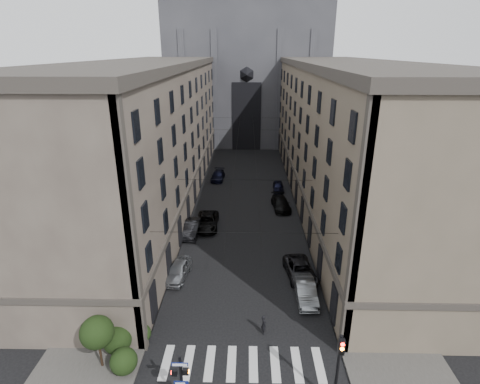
# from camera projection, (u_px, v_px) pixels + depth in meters

# --- Properties ---
(sidewalk_left) EXTENTS (7.00, 80.00, 0.15)m
(sidewalk_left) POSITION_uv_depth(u_px,v_px,m) (174.00, 196.00, 54.85)
(sidewalk_left) COLOR #383533
(sidewalk_left) RESTS_ON ground
(sidewalk_right) EXTENTS (7.00, 80.00, 0.15)m
(sidewalk_right) POSITION_uv_depth(u_px,v_px,m) (317.00, 197.00, 54.45)
(sidewalk_right) COLOR #383533
(sidewalk_right) RESTS_ON ground
(zebra_crossing) EXTENTS (11.00, 3.20, 0.01)m
(zebra_crossing) POSITION_uv_depth(u_px,v_px,m) (242.00, 363.00, 25.71)
(zebra_crossing) COLOR beige
(zebra_crossing) RESTS_ON ground
(building_left) EXTENTS (13.60, 60.60, 18.85)m
(building_left) POSITION_uv_depth(u_px,v_px,m) (149.00, 134.00, 51.60)
(building_left) COLOR #4B4139
(building_left) RESTS_ON ground
(building_right) EXTENTS (13.60, 60.60, 18.85)m
(building_right) POSITION_uv_depth(u_px,v_px,m) (344.00, 134.00, 51.09)
(building_right) COLOR brown
(building_right) RESTS_ON ground
(gothic_tower) EXTENTS (35.00, 23.00, 58.00)m
(gothic_tower) POSITION_uv_depth(u_px,v_px,m) (247.00, 61.00, 84.73)
(gothic_tower) COLOR #2D2D33
(gothic_tower) RESTS_ON ground
(pedestrian_signal_left) EXTENTS (1.02, 0.38, 4.00)m
(pedestrian_signal_left) POSITION_uv_depth(u_px,v_px,m) (181.00, 379.00, 21.69)
(pedestrian_signal_left) COLOR black
(pedestrian_signal_left) RESTS_ON ground
(traffic_light_right) EXTENTS (0.34, 0.50, 5.20)m
(traffic_light_right) POSITION_uv_depth(u_px,v_px,m) (339.00, 363.00, 21.56)
(traffic_light_right) COLOR black
(traffic_light_right) RESTS_ON ground
(shrub_cluster) EXTENTS (3.90, 4.40, 3.90)m
(shrub_cluster) POSITION_uv_depth(u_px,v_px,m) (114.00, 341.00, 25.24)
(shrub_cluster) COLOR black
(shrub_cluster) RESTS_ON sidewalk_left
(tram_wires) EXTENTS (14.00, 60.00, 0.43)m
(tram_wires) POSITION_uv_depth(u_px,v_px,m) (246.00, 150.00, 51.75)
(tram_wires) COLOR black
(tram_wires) RESTS_ON ground
(car_left_near) EXTENTS (2.42, 4.75, 1.55)m
(car_left_near) POSITION_uv_depth(u_px,v_px,m) (178.00, 270.00, 35.16)
(car_left_near) COLOR gray
(car_left_near) RESTS_ON ground
(car_left_midnear) EXTENTS (1.92, 4.90, 1.59)m
(car_left_midnear) POSITION_uv_depth(u_px,v_px,m) (192.00, 228.00, 43.38)
(car_left_midnear) COLOR black
(car_left_midnear) RESTS_ON ground
(car_left_midfar) EXTENTS (2.68, 5.65, 1.56)m
(car_left_midfar) POSITION_uv_depth(u_px,v_px,m) (207.00, 221.00, 45.16)
(car_left_midfar) COLOR black
(car_left_midfar) RESTS_ON ground
(car_left_far) EXTENTS (2.24, 4.97, 1.41)m
(car_left_far) POSITION_uv_depth(u_px,v_px,m) (218.00, 176.00, 61.79)
(car_left_far) COLOR black
(car_left_far) RESTS_ON ground
(car_right_near) EXTENTS (1.73, 4.75, 1.56)m
(car_right_near) POSITION_uv_depth(u_px,v_px,m) (305.00, 291.00, 32.14)
(car_right_near) COLOR slate
(car_right_near) RESTS_ON ground
(car_right_midnear) EXTENTS (3.10, 5.61, 1.49)m
(car_right_midnear) POSITION_uv_depth(u_px,v_px,m) (300.00, 270.00, 35.23)
(car_right_midnear) COLOR black
(car_right_midnear) RESTS_ON ground
(car_right_midfar) EXTENTS (2.66, 5.45, 1.53)m
(car_right_midfar) POSITION_uv_depth(u_px,v_px,m) (281.00, 203.00, 50.49)
(car_right_midfar) COLOR black
(car_right_midfar) RESTS_ON ground
(car_right_far) EXTENTS (1.72, 4.00, 1.35)m
(car_right_far) POSITION_uv_depth(u_px,v_px,m) (278.00, 186.00, 57.03)
(car_right_far) COLOR black
(car_right_far) RESTS_ON ground
(pedestrian) EXTENTS (0.53, 0.67, 1.62)m
(pedestrian) POSITION_uv_depth(u_px,v_px,m) (264.00, 324.00, 28.20)
(pedestrian) COLOR black
(pedestrian) RESTS_ON ground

